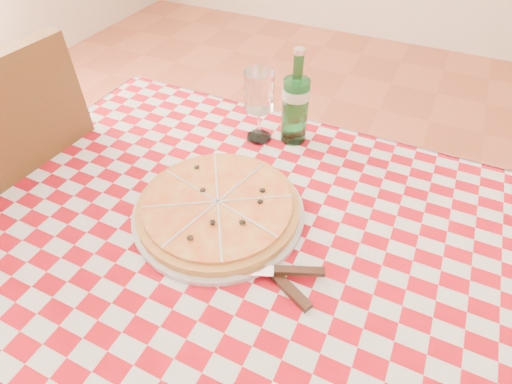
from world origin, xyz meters
TOP-DOWN VIEW (x-y plane):
  - dining_table at (0.00, 0.00)m, footprint 1.20×0.80m
  - tablecloth at (0.00, 0.00)m, footprint 1.30×0.90m
  - chair_far at (-0.70, -0.07)m, footprint 0.49×0.49m
  - pizza_plate at (-0.09, 0.02)m, footprint 0.44×0.44m
  - water_bottle at (-0.05, 0.35)m, footprint 0.08×0.08m
  - wine_glass at (-0.13, 0.31)m, footprint 0.07×0.07m
  - cutlery at (0.08, -0.08)m, footprint 0.25×0.21m

SIDE VIEW (x-z plane):
  - chair_far at x=-0.70m, z-range 0.07..1.10m
  - dining_table at x=0.00m, z-range 0.28..1.03m
  - tablecloth at x=0.00m, z-range 0.75..0.76m
  - cutlery at x=0.08m, z-range 0.76..0.78m
  - pizza_plate at x=-0.09m, z-range 0.76..0.81m
  - wine_glass at x=-0.13m, z-range 0.76..0.95m
  - water_bottle at x=-0.05m, z-range 0.76..1.01m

